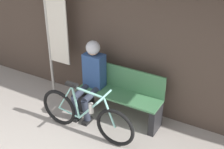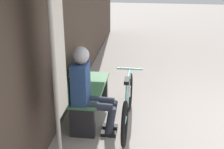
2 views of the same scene
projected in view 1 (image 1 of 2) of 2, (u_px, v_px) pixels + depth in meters
storefront_wall at (115, 13)px, 4.98m from camera, size 12.00×0.56×3.20m
park_bench_near at (121, 96)px, 5.14m from camera, size 1.41×0.42×0.88m
bicycle at (86, 115)px, 4.77m from camera, size 1.66×0.40×0.85m
person_seated at (91, 74)px, 5.11m from camera, size 0.34×0.63×1.30m
banner_pole at (54, 25)px, 5.26m from camera, size 0.45×0.05×2.30m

